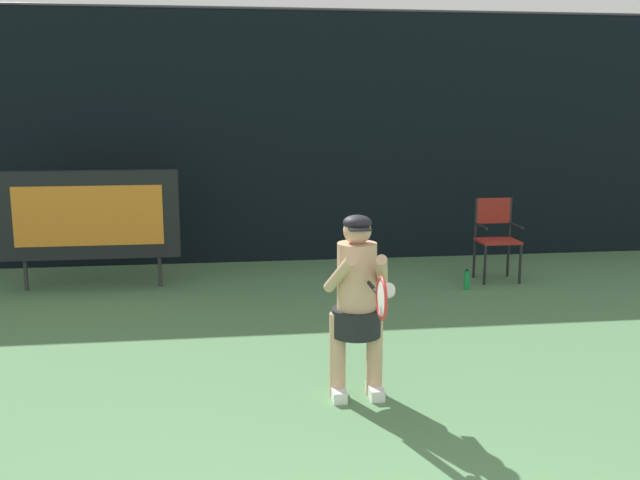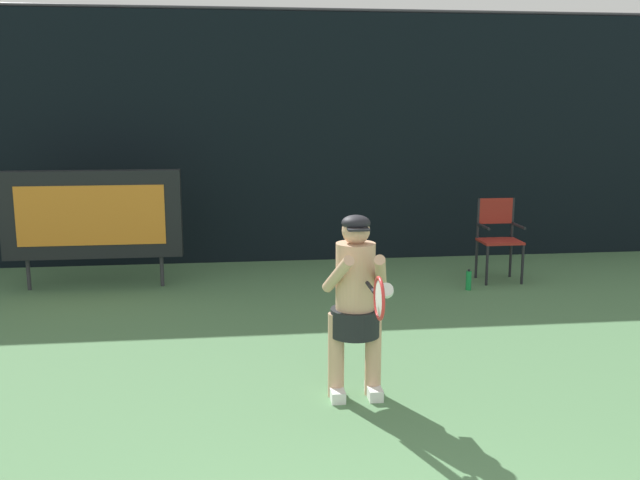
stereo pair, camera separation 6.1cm
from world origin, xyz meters
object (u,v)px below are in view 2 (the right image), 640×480
umpire_chair (498,234)px  tennis_racket (378,298)px  water_bottle (469,280)px  scoreboard (92,215)px  tennis_player (356,300)px

umpire_chair → tennis_racket: tennis_racket is taller
umpire_chair → water_bottle: bearing=-139.4°
scoreboard → tennis_player: size_ratio=1.50×
scoreboard → tennis_player: scoreboard is taller
scoreboard → umpire_chair: 5.24m
umpire_chair → tennis_player: (-2.53, -3.56, 0.18)m
scoreboard → water_bottle: bearing=-8.2°
scoreboard → water_bottle: scoreboard is taller
umpire_chair → scoreboard: bearing=177.7°
scoreboard → umpire_chair: (5.23, -0.21, -0.33)m
scoreboard → tennis_racket: (2.75, -4.35, 0.03)m
scoreboard → umpire_chair: size_ratio=2.04×
water_bottle → tennis_player: tennis_player is taller
umpire_chair → water_bottle: umpire_chair is taller
tennis_player → tennis_racket: 0.61m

